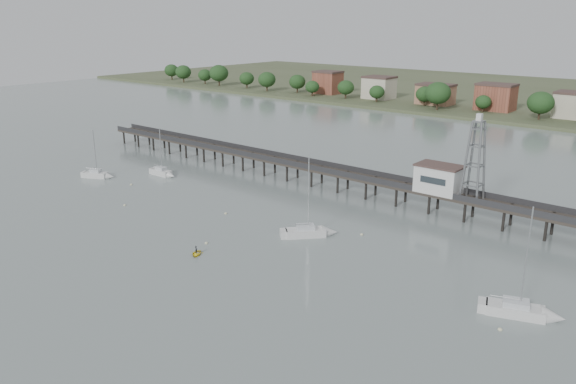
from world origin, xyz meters
name	(u,v)px	position (x,y,z in m)	size (l,w,h in m)	color
ground_plane	(76,283)	(0.00, 0.00, 0.00)	(500.00, 500.00, 0.00)	gray
pier	(330,171)	(0.00, 60.00, 3.79)	(150.00, 5.00, 5.50)	#2D2823
pier_building	(439,178)	(25.00, 60.00, 6.67)	(8.40, 5.40, 5.30)	silver
lattice_tower	(475,161)	(31.50, 60.00, 11.10)	(3.20, 3.20, 15.50)	slate
sailboat_a	(100,175)	(-45.39, 32.55, 0.65)	(7.24, 5.16, 11.84)	silver
sailboat_c	(314,232)	(14.54, 35.48, 0.64)	(7.90, 8.31, 14.61)	silver
sailboat_d	(529,313)	(51.27, 30.82, 0.63)	(9.57, 5.65, 15.11)	silver
sailboat_b	(164,173)	(-35.31, 43.12, 0.65)	(7.21, 2.36, 11.89)	silver
white_tender	(159,170)	(-39.29, 44.58, 0.42)	(3.62, 1.76, 1.36)	silver
yellow_dinghy	(196,255)	(5.32, 17.35, 0.00)	(1.87, 0.54, 2.61)	yellow
dinghy_occupant	(196,255)	(5.32, 17.35, 0.00)	(0.46, 1.25, 0.30)	black
mooring_buoys	(237,227)	(1.56, 29.97, 0.08)	(85.30, 20.09, 0.39)	beige
far_shore	(563,98)	(0.36, 239.58, 0.95)	(500.00, 170.00, 10.40)	#475133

